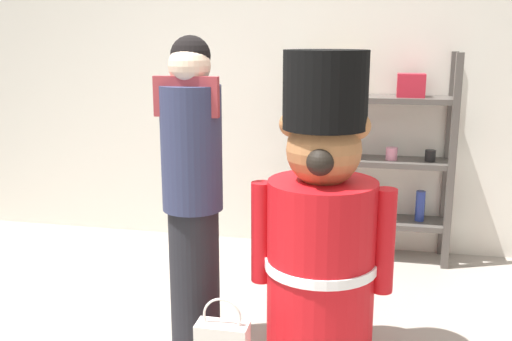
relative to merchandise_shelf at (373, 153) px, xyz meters
The scene contains 4 objects.
back_wall 0.89m from the merchandise_shelf, 162.80° to the left, with size 6.40×0.12×2.60m, color silver.
merchandise_shelf is the anchor object (origin of this frame).
teddy_bear_guard 1.59m from the merchandise_shelf, 98.18° to the right, with size 0.72×0.57×1.60m.
person_shopper 1.81m from the merchandise_shelf, 119.94° to the right, with size 0.33×0.31×1.67m.
Camera 1 is at (0.74, -2.36, 1.65)m, focal length 40.61 mm.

